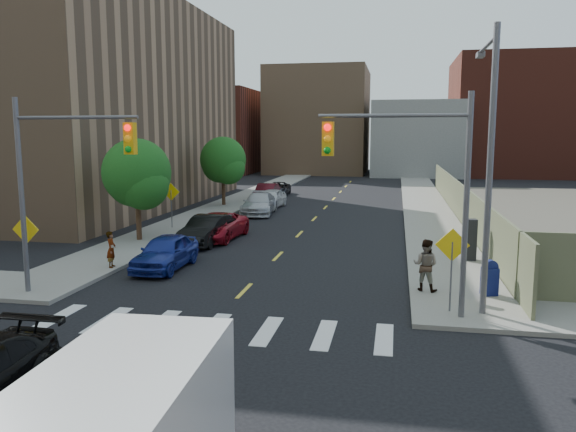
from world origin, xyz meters
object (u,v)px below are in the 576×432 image
at_px(parked_car_black, 207,230).
at_px(parked_car_red, 216,227).
at_px(parked_car_grey, 278,189).
at_px(pedestrian_west, 111,249).
at_px(parked_car_maroon, 267,192).
at_px(pedestrian_east, 425,265).
at_px(parked_car_white, 271,198).
at_px(mailbox, 490,278).
at_px(parked_car_silver, 259,204).
at_px(payphone, 470,240).
at_px(parked_car_blue, 165,252).

relative_size(parked_car_black, parked_car_red, 0.89).
distance_m(parked_car_red, parked_car_grey, 22.64).
distance_m(parked_car_grey, pedestrian_west, 30.22).
relative_size(parked_car_maroon, pedestrian_west, 2.93).
distance_m(parked_car_maroon, pedestrian_east, 29.08).
height_order(parked_car_black, parked_car_white, parked_car_black).
bearing_deg(parked_car_black, parked_car_red, 91.64).
xyz_separation_m(parked_car_black, parked_car_red, (0.06, 1.32, -0.04)).
xyz_separation_m(mailbox, pedestrian_west, (-15.05, 1.30, 0.16)).
bearing_deg(pedestrian_east, pedestrian_west, 13.28).
height_order(parked_car_white, mailbox, parked_car_white).
relative_size(parked_car_red, parked_car_silver, 0.98).
bearing_deg(parked_car_grey, parked_car_silver, -88.45).
xyz_separation_m(parked_car_black, parked_car_grey, (-1.24, 23.92, -0.14)).
height_order(parked_car_red, parked_car_maroon, parked_car_maroon).
distance_m(parked_car_silver, payphone, 18.42).
bearing_deg(parked_car_red, parked_car_blue, -87.00).
xyz_separation_m(parked_car_black, parked_car_maroon, (-1.24, 19.06, -0.01)).
relative_size(parked_car_red, parked_car_grey, 1.18).
bearing_deg(parked_car_black, mailbox, -25.88).
distance_m(parked_car_red, pedestrian_west, 7.90).
height_order(payphone, pedestrian_east, pedestrian_east).
bearing_deg(parked_car_grey, pedestrian_west, -95.84).
relative_size(parked_car_silver, pedestrian_east, 2.78).
distance_m(parked_car_blue, pedestrian_west, 2.25).
relative_size(parked_car_blue, pedestrian_west, 2.82).
bearing_deg(parked_car_black, pedestrian_east, -30.10).
distance_m(parked_car_red, mailbox, 15.69).
distance_m(parked_car_silver, parked_car_white, 3.75).
height_order(parked_car_maroon, pedestrian_east, pedestrian_east).
bearing_deg(pedestrian_west, pedestrian_east, -107.79).
height_order(parked_car_silver, parked_car_maroon, parked_car_silver).
bearing_deg(parked_car_maroon, pedestrian_west, -92.37).
distance_m(parked_car_black, payphone, 13.13).
distance_m(parked_car_blue, parked_car_black, 5.58).
xyz_separation_m(parked_car_black, mailbox, (12.98, -7.58, 0.01)).
height_order(parked_car_red, parked_car_white, parked_car_white).
xyz_separation_m(parked_car_maroon, pedestrian_west, (-0.83, -25.34, 0.18)).
bearing_deg(pedestrian_east, parked_car_black, -16.17).
height_order(mailbox, payphone, payphone).
bearing_deg(parked_car_red, payphone, -11.31).
height_order(mailbox, pedestrian_west, pedestrian_west).
xyz_separation_m(parked_car_maroon, mailbox, (14.22, -26.64, 0.02)).
distance_m(parked_car_blue, parked_car_silver, 16.75).
height_order(parked_car_red, parked_car_grey, parked_car_red).
relative_size(parked_car_red, pedestrian_east, 2.73).
height_order(parked_car_maroon, pedestrian_west, pedestrian_west).
relative_size(parked_car_black, pedestrian_east, 2.42).
relative_size(parked_car_silver, pedestrian_west, 3.40).
bearing_deg(parked_car_maroon, parked_car_blue, -87.48).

